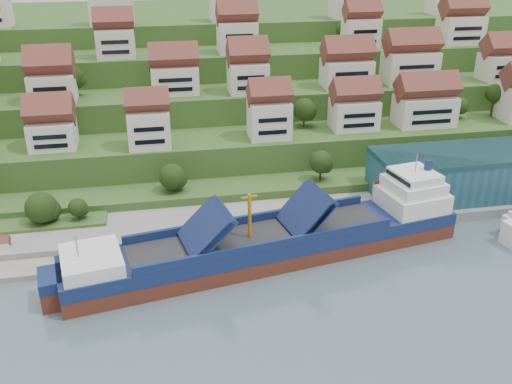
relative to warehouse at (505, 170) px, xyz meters
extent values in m
plane|color=slate|center=(-52.00, -17.00, -7.20)|extent=(300.00, 300.00, 0.00)
cube|color=gray|center=(-32.00, -2.00, -6.10)|extent=(180.00, 14.00, 2.20)
cube|color=#2D4C1E|center=(-52.00, 69.00, -5.20)|extent=(260.00, 128.00, 4.00)
cube|color=#2D4C1E|center=(-52.00, 74.00, -1.70)|extent=(260.00, 118.00, 11.00)
cube|color=#2D4C1E|center=(-52.00, 82.00, 1.80)|extent=(260.00, 102.00, 18.00)
cube|color=#2D4C1E|center=(-52.00, 90.00, 5.30)|extent=(260.00, 86.00, 25.00)
cube|color=#2D4C1E|center=(-52.00, 99.00, 8.30)|extent=(260.00, 68.00, 31.00)
cube|color=silver|center=(-99.13, 23.48, 6.86)|extent=(10.17, 8.57, 6.13)
cube|color=silver|center=(-77.64, 19.50, 8.06)|extent=(9.35, 7.03, 8.52)
cube|color=silver|center=(-49.59, 20.96, 8.13)|extent=(9.54, 7.62, 8.67)
cube|color=silver|center=(-27.69, 23.37, 7.41)|extent=(11.13, 7.73, 7.22)
cube|color=silver|center=(-9.19, 22.92, 7.47)|extent=(14.57, 8.26, 7.33)
cube|color=silver|center=(-99.65, 36.34, 14.28)|extent=(10.63, 8.98, 6.97)
cube|color=silver|center=(-70.34, 39.12, 14.27)|extent=(11.77, 7.90, 6.95)
cube|color=silver|center=(-51.86, 36.87, 14.61)|extent=(9.72, 8.56, 7.62)
cube|color=silver|center=(-25.27, 37.38, 14.34)|extent=(12.63, 8.36, 7.08)
cube|color=silver|center=(-7.26, 37.74, 15.07)|extent=(13.95, 8.18, 8.54)
cube|color=silver|center=(19.00, 36.58, 14.31)|extent=(10.42, 8.04, 7.02)
cube|color=silver|center=(-84.64, 52.41, 21.54)|extent=(9.95, 7.30, 7.48)
cube|color=silver|center=(-51.94, 52.87, 21.99)|extent=(10.50, 7.79, 8.37)
cube|color=silver|center=(-15.94, 53.36, 21.92)|extent=(9.79, 7.14, 8.24)
cube|color=silver|center=(15.43, 53.93, 21.87)|extent=(12.21, 8.47, 8.13)
cube|color=silver|center=(-85.76, 70.02, 27.91)|extent=(12.37, 7.51, 8.23)
cube|color=silver|center=(-50.25, 71.48, 27.99)|extent=(13.17, 8.15, 8.37)
cube|color=silver|center=(-11.91, 70.83, 28.19)|extent=(14.49, 8.73, 8.78)
cube|color=silver|center=(19.68, 73.67, 27.80)|extent=(9.93, 7.05, 8.00)
ellipsoid|color=#233C14|center=(-40.13, 9.11, 1.30)|extent=(5.23, 5.23, 5.23)
ellipsoid|color=#233C14|center=(-73.49, 9.29, 0.26)|extent=(5.73, 5.73, 5.73)
ellipsoid|color=#233C14|center=(2.16, 26.11, 7.23)|extent=(4.48, 4.48, 4.48)
ellipsoid|color=#233C14|center=(11.71, 26.11, 10.05)|extent=(4.78, 4.78, 4.78)
ellipsoid|color=#233C14|center=(-39.53, 26.66, 8.39)|extent=(5.66, 5.66, 5.66)
ellipsoid|color=#233C14|center=(-103.98, 42.38, 14.68)|extent=(5.96, 5.96, 5.96)
ellipsoid|color=#233C14|center=(-95.25, 40.97, 15.72)|extent=(5.30, 5.30, 5.30)
ellipsoid|color=#233C14|center=(-19.16, 58.94, 22.08)|extent=(4.86, 4.86, 4.86)
ellipsoid|color=#233C14|center=(-16.07, 56.97, 21.50)|extent=(4.34, 4.34, 4.34)
ellipsoid|color=#233C14|center=(-99.77, 2.00, -1.21)|extent=(6.33, 6.33, 6.33)
ellipsoid|color=#233C14|center=(-92.88, 2.00, -1.75)|extent=(3.75, 3.75, 3.75)
cube|color=#235161|center=(0.00, 0.00, 0.00)|extent=(60.00, 15.00, 10.00)
cylinder|color=gray|center=(-34.00, -7.00, -1.00)|extent=(0.16, 0.16, 8.00)
cube|color=maroon|center=(-33.40, -7.00, 2.60)|extent=(1.20, 0.05, 0.80)
cube|color=white|center=(-106.00, -5.50, -5.10)|extent=(2.40, 2.20, 2.20)
cube|color=#59271B|center=(-57.33, -15.74, -6.20)|extent=(75.70, 24.41, 4.80)
cube|color=navy|center=(-57.33, -15.74, -3.07)|extent=(75.72, 24.52, 2.49)
cube|color=white|center=(-88.50, -21.27, -0.68)|extent=(11.36, 12.45, 2.49)
cube|color=#262628|center=(-59.22, -16.08, -1.83)|extent=(48.95, 18.02, 0.29)
cube|color=navy|center=(-69.61, -17.92, 1.44)|extent=(8.93, 11.69, 6.63)
cube|color=navy|center=(-50.71, -14.57, 1.44)|extent=(8.57, 11.62, 7.01)
cylinder|color=orange|center=(-61.11, -16.41, 2.39)|extent=(0.78, 0.78, 8.64)
cube|color=white|center=(-27.10, -10.38, 0.00)|extent=(13.25, 12.78, 3.84)
cube|color=white|center=(-27.10, -10.38, 3.07)|extent=(11.16, 11.31, 2.40)
cube|color=white|center=(-27.10, -10.38, 5.08)|extent=(9.07, 9.84, 1.73)
cylinder|color=navy|center=(-24.26, -9.88, 6.90)|extent=(1.78, 1.78, 2.11)
camera|label=1|loc=(-76.99, -105.38, 48.81)|focal=40.00mm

